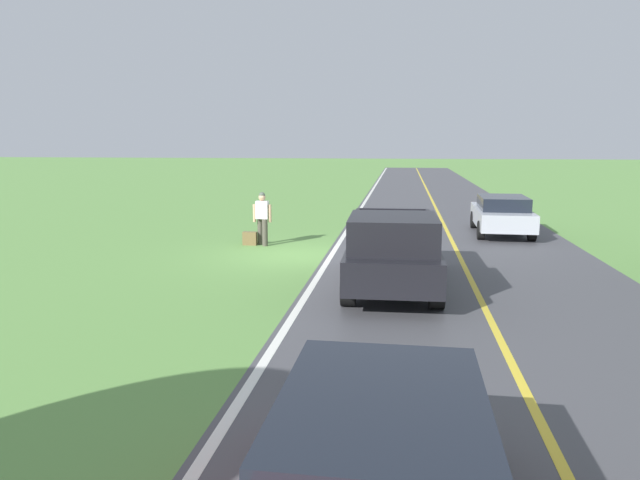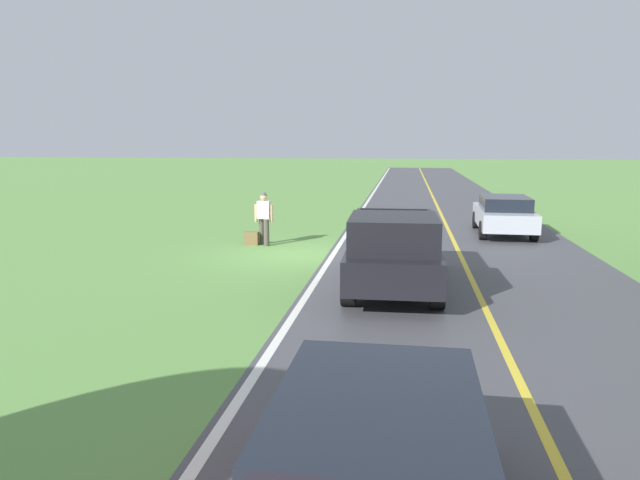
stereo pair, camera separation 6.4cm
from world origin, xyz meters
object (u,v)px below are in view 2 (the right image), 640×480
Objects in this scene: suitcase_carried at (252,238)px; sedan_near_oncoming at (504,214)px; hitchhiker_walking at (264,215)px; pickup_truck_passing at (393,249)px.

suitcase_carried is 9.26m from sedan_near_oncoming.
pickup_truck_passing reaches higher than hitchhiker_walking.
hitchhiker_walking is at bearing 22.83° from sedan_near_oncoming.
hitchhiker_walking is 6.88m from pickup_truck_passing.
hitchhiker_walking reaches higher than suitcase_carried.
hitchhiker_walking is 3.80× the size of suitcase_carried.
pickup_truck_passing is (-4.74, 5.29, 0.75)m from suitcase_carried.
suitcase_carried is at bearing 9.59° from hitchhiker_walking.
sedan_near_oncoming is at bearing -157.17° from hitchhiker_walking.
sedan_near_oncoming is (-8.56, -3.50, 0.53)m from suitcase_carried.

